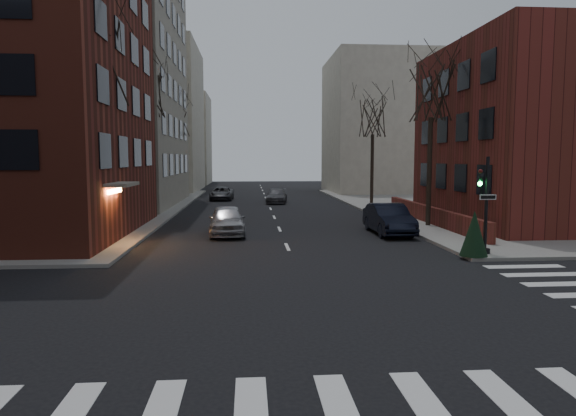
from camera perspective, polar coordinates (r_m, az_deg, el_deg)
The scene contains 21 objects.
ground at distance 12.17m, azimuth 4.31°, elevation -14.07°, with size 160.00×160.00×0.00m, color black.
building_left_tan at distance 48.84m, azimuth -23.54°, elevation 16.82°, with size 18.00×18.00×28.00m, color #9D9482.
building_right_brick at distance 35.43m, azimuth 26.86°, elevation 7.25°, with size 12.00×14.00×11.00m, color maroon.
low_wall_right at distance 32.47m, azimuth 15.54°, elevation -0.72°, with size 0.35×16.00×1.00m, color maroon.
building_distant_la at distance 67.82m, azimuth -15.87°, elevation 9.50°, with size 14.00×16.00×18.00m, color beige.
building_distant_ra at distance 63.70m, azimuth 11.00°, elevation 8.98°, with size 14.00×14.00×16.00m, color beige.
building_distant_lb at distance 84.14m, azimuth -12.18°, elevation 7.42°, with size 10.00×12.00×14.00m, color beige.
traffic_signal at distance 22.63m, azimuth 21.00°, elevation -0.34°, with size 0.76×0.44×4.00m.
tree_left_a at distance 26.65m, azimuth -20.34°, elevation 14.69°, with size 4.18×4.18×10.26m.
tree_left_b at distance 38.29m, azimuth -15.34°, elevation 12.60°, with size 4.40×4.40×10.80m.
tree_left_c at distance 51.96m, azimuth -12.36°, elevation 9.78°, with size 3.96×3.96×9.72m.
tree_right_a at distance 31.42m, azimuth 15.66°, elevation 12.56°, with size 3.96×3.96×9.72m.
tree_right_b at distance 44.74m, azimuth 9.41°, elevation 9.97°, with size 3.74×3.74×9.18m.
streetlamp_near at distance 33.95m, azimuth -15.41°, elevation 5.61°, with size 0.36×0.36×6.28m.
streetlamp_far at distance 53.72m, azimuth -11.34°, elevation 5.61°, with size 0.36×0.36×6.28m.
parked_sedan at distance 28.16m, azimuth 11.13°, elevation -1.21°, with size 1.73×4.97×1.64m, color black.
car_lane_silver at distance 27.58m, azimuth -6.80°, elevation -1.36°, with size 1.85×4.61×1.57m, color #9F9EA3.
car_lane_gray at distance 46.90m, azimuth -1.26°, elevation 1.33°, with size 1.77×4.36×1.27m, color #3F3F44.
car_lane_far at distance 50.63m, azimuth -7.37°, elevation 1.60°, with size 2.12×4.60×1.28m, color #3D3E42.
sandwich_board at distance 30.19m, azimuth 17.99°, elevation -1.44°, with size 0.36×0.50×0.80m, color white.
evergreen_shrub at distance 22.01m, azimuth 19.98°, elevation -2.66°, with size 1.10×1.10×1.84m, color black.
Camera 1 is at (-1.76, -11.33, 4.08)m, focal length 32.00 mm.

